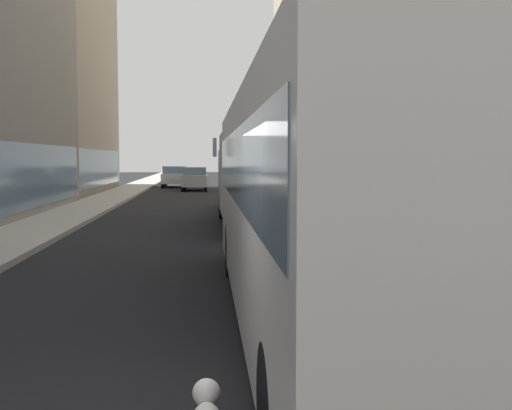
% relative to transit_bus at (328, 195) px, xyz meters
% --- Properties ---
extents(ground_plane, '(120.00, 120.00, 0.00)m').
position_rel_transit_bus_xyz_m(ground_plane, '(-1.20, 31.74, -1.78)').
color(ground_plane, black).
extents(sidewalk_left, '(2.40, 110.00, 0.15)m').
position_rel_transit_bus_xyz_m(sidewalk_left, '(-6.90, 31.74, -1.70)').
color(sidewalk_left, '#ADA89E').
rests_on(sidewalk_left, ground).
extents(sidewalk_right, '(2.40, 110.00, 0.15)m').
position_rel_transit_bus_xyz_m(sidewalk_right, '(4.50, 31.74, -1.70)').
color(sidewalk_right, '#9E9991').
rests_on(sidewalk_right, ground).
extents(building_left_far, '(8.98, 18.91, 22.25)m').
position_rel_transit_bus_xyz_m(building_left_far, '(-13.10, 34.05, 9.34)').
color(building_left_far, '#A0937F').
rests_on(building_left_far, ground).
extents(building_right_far, '(11.94, 20.31, 26.61)m').
position_rel_transit_bus_xyz_m(building_right_far, '(10.70, 40.41, 11.52)').
color(building_right_far, '#A0937F').
rests_on(building_right_far, ground).
extents(transit_bus, '(2.78, 11.53, 3.05)m').
position_rel_transit_bus_xyz_m(transit_bus, '(0.00, 0.00, 0.00)').
color(transit_bus, silver).
rests_on(transit_bus, ground).
extents(car_silver_sedan, '(1.73, 4.54, 1.62)m').
position_rel_transit_bus_xyz_m(car_silver_sedan, '(-2.40, 35.77, -0.95)').
color(car_silver_sedan, '#B7BABF').
rests_on(car_silver_sedan, ground).
extents(car_yellow_taxi, '(1.90, 4.56, 1.62)m').
position_rel_transit_bus_xyz_m(car_yellow_taxi, '(0.00, 19.04, -0.95)').
color(car_yellow_taxi, yellow).
rests_on(car_yellow_taxi, ground).
extents(car_red_coupe, '(1.75, 4.37, 1.62)m').
position_rel_transit_bus_xyz_m(car_red_coupe, '(1.60, 30.47, -0.96)').
color(car_red_coupe, red).
rests_on(car_red_coupe, ground).
extents(car_white_van, '(1.91, 4.30, 1.62)m').
position_rel_transit_bus_xyz_m(car_white_van, '(-4.00, 40.57, -0.95)').
color(car_white_van, silver).
rests_on(car_white_van, ground).
extents(box_truck, '(2.30, 7.50, 3.05)m').
position_rel_transit_bus_xyz_m(box_truck, '(0.00, 12.18, -0.11)').
color(box_truck, '#19519E').
rests_on(box_truck, ground).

